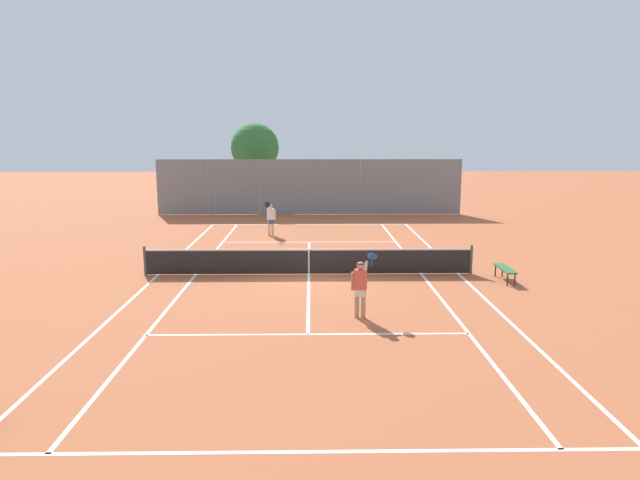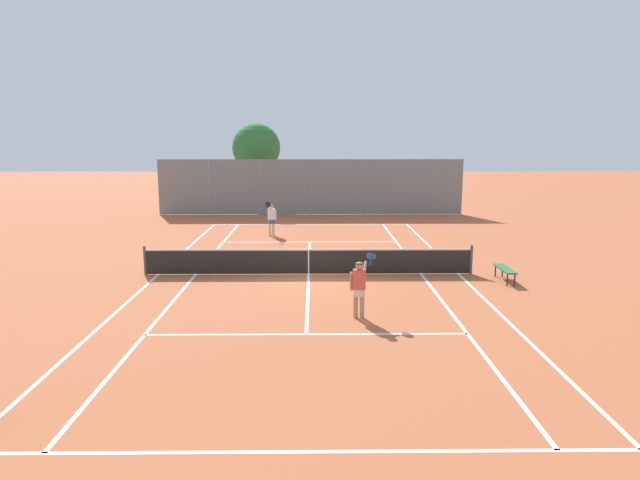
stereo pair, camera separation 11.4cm
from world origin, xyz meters
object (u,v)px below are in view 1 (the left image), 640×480
Objects in this scene: player_near_side at (360,285)px; loose_tennis_ball_1 at (247,248)px; tree_behind_left at (256,149)px; loose_tennis_ball_0 at (394,234)px; courtside_bench at (505,269)px; tennis_net at (309,261)px; player_far_left at (271,218)px.

player_near_side is 26.88× the size of loose_tennis_ball_1.
loose_tennis_ball_0 is at bearing -53.21° from tree_behind_left.
loose_tennis_ball_1 is 11.26m from courtside_bench.
tree_behind_left is at bearing 93.54° from loose_tennis_ball_1.
loose_tennis_ball_1 is at bearing -153.43° from loose_tennis_ball_0.
tennis_net reaches higher than courtside_bench.
courtside_bench is at bearing -8.85° from tennis_net.
player_far_left is 26.88× the size of loose_tennis_ball_1.
tree_behind_left reaches higher than courtside_bench.
loose_tennis_ball_0 is at bearing 77.80° from player_near_side.
player_near_side is 0.30× the size of tree_behind_left.
player_far_left is 1.18× the size of courtside_bench.
tennis_net is at bearing 105.98° from player_near_side.
tree_behind_left reaches higher than player_near_side.
player_near_side and player_far_left have the same top height.
courtside_bench is at bearing 36.47° from player_near_side.
tennis_net is at bearing 171.15° from courtside_bench.
player_far_left is 11.42m from tree_behind_left.
tennis_net is 9.40m from loose_tennis_ball_0.
loose_tennis_ball_1 is 0.01× the size of tree_behind_left.
tree_behind_left is at bearing 100.89° from tennis_net.
player_far_left is 0.30× the size of tree_behind_left.
player_far_left reaches higher than loose_tennis_ball_0.
tennis_net is 181.82× the size of loose_tennis_ball_1.
courtside_bench is (5.40, 3.99, -0.52)m from player_near_side.
player_far_left is 3.63m from loose_tennis_ball_1.
player_far_left is at bearing 76.35° from loose_tennis_ball_1.
loose_tennis_ball_0 is at bearing 104.95° from courtside_bench.
player_far_left is 6.35m from loose_tennis_ball_0.
player_near_side reaches higher than loose_tennis_ball_1.
courtside_bench is 22.97m from tree_behind_left.
player_near_side is 13.67m from player_far_left.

